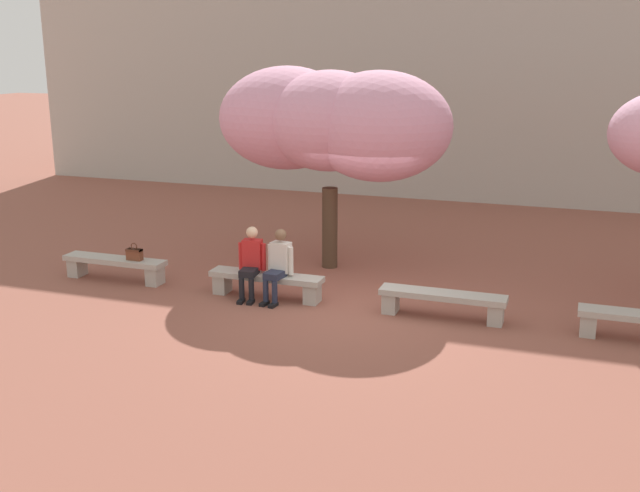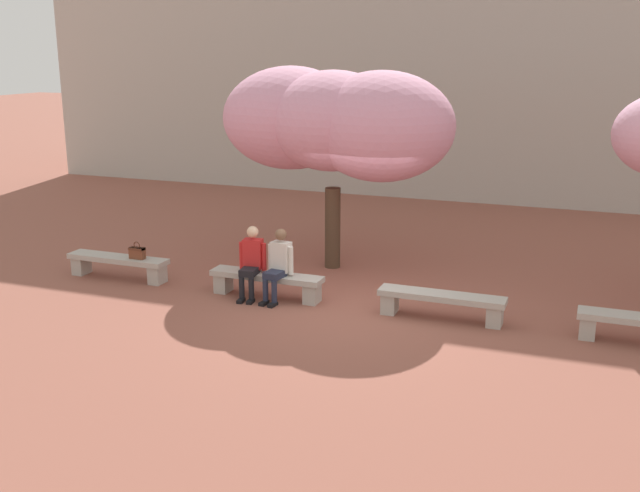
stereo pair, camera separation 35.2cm
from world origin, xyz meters
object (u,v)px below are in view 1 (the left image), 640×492
object	(u,v)px
stone_bench_center	(442,300)
handbag	(134,254)
cherry_tree_main	(331,122)
stone_bench_near_west	(266,281)
person_seated_left	(251,260)
stone_bench_west_end	(115,265)
person_seated_right	(278,263)

from	to	relation	value
stone_bench_center	handbag	xyz separation A→B (m)	(-5.92, -0.01, 0.27)
stone_bench_center	cherry_tree_main	distance (m)	4.45
stone_bench_near_west	stone_bench_center	distance (m)	3.19
stone_bench_near_west	handbag	xyz separation A→B (m)	(-2.73, -0.01, 0.27)
stone_bench_near_west	cherry_tree_main	xyz separation A→B (m)	(0.46, 2.31, 2.65)
handbag	person_seated_left	bearing A→B (deg)	-1.05
stone_bench_near_west	handbag	bearing A→B (deg)	-179.83
stone_bench_west_end	stone_bench_center	size ratio (longest dim) A/B	1.00
stone_bench_west_end	stone_bench_center	xyz separation A→B (m)	(6.38, 0.00, 0.00)
stone_bench_center	person_seated_right	world-z (taller)	person_seated_right
stone_bench_near_west	stone_bench_center	size ratio (longest dim) A/B	1.00
handbag	person_seated_right	bearing A→B (deg)	-0.86
person_seated_left	cherry_tree_main	xyz separation A→B (m)	(0.72, 2.37, 2.26)
stone_bench_west_end	handbag	distance (m)	0.53
stone_bench_near_west	handbag	world-z (taller)	handbag
stone_bench_near_west	person_seated_left	size ratio (longest dim) A/B	1.63
person_seated_right	stone_bench_west_end	bearing A→B (deg)	179.12
stone_bench_center	person_seated_left	xyz separation A→B (m)	(-3.46, -0.05, 0.39)
stone_bench_near_west	cherry_tree_main	world-z (taller)	cherry_tree_main
stone_bench_center	handbag	world-z (taller)	handbag
stone_bench_near_west	person_seated_right	distance (m)	0.47
stone_bench_near_west	person_seated_left	xyz separation A→B (m)	(-0.27, -0.05, 0.39)
stone_bench_near_west	stone_bench_west_end	bearing A→B (deg)	180.00
stone_bench_center	person_seated_right	xyz separation A→B (m)	(-2.93, -0.05, 0.39)
stone_bench_center	person_seated_left	size ratio (longest dim) A/B	1.63
stone_bench_center	cherry_tree_main	xyz separation A→B (m)	(-2.73, 2.31, 2.65)
stone_bench_west_end	cherry_tree_main	bearing A→B (deg)	32.38
person_seated_right	handbag	world-z (taller)	person_seated_right
stone_bench_west_end	cherry_tree_main	size ratio (longest dim) A/B	0.44
person_seated_left	handbag	distance (m)	2.47
person_seated_right	cherry_tree_main	bearing A→B (deg)	85.39
handbag	cherry_tree_main	world-z (taller)	cherry_tree_main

